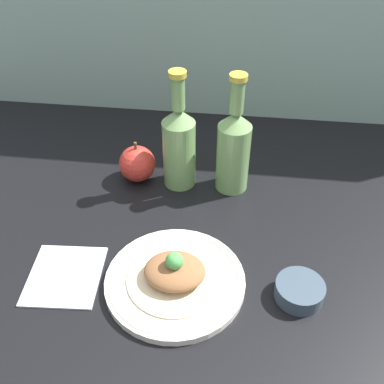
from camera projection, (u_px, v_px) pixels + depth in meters
ground_plane at (220, 243)px, 97.75cm from camera, size 180.00×110.00×4.00cm
plate at (175, 281)px, 86.00cm from camera, size 26.92×26.92×1.85cm
plated_food at (175, 272)px, 84.42cm from camera, size 18.44×18.44×6.69cm
cider_bottle_left at (179, 144)px, 103.92cm from camera, size 7.73×7.73×29.15cm
cider_bottle_right at (234, 148)px, 102.73cm from camera, size 7.73×7.73×29.15cm
apple at (137, 164)px, 109.35cm from camera, size 8.90×8.90×10.61cm
napkin at (65, 275)px, 87.80cm from camera, size 15.01×16.31×0.80cm
dipping_bowl at (299, 291)px, 83.28cm from camera, size 9.19×9.19×3.35cm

